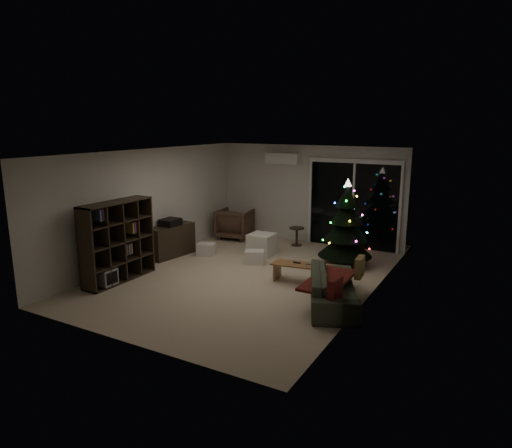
% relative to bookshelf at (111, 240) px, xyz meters
% --- Properties ---
extents(room, '(6.50, 7.51, 2.60)m').
position_rel_bookshelf_xyz_m(room, '(2.71, 2.86, 0.22)').
color(room, beige).
rests_on(room, ground).
extents(bookshelf, '(0.53, 1.61, 1.58)m').
position_rel_bookshelf_xyz_m(bookshelf, '(0.00, 0.00, 0.00)').
color(bookshelf, '#2B251B').
rests_on(bookshelf, floor).
extents(media_cabinet, '(0.58, 1.22, 0.73)m').
position_rel_bookshelf_xyz_m(media_cabinet, '(0.00, 1.81, -0.43)').
color(media_cabinet, '#2B251B').
rests_on(media_cabinet, floor).
extents(stereo, '(0.37, 0.44, 0.16)m').
position_rel_bookshelf_xyz_m(stereo, '(0.00, 1.81, 0.02)').
color(stereo, black).
rests_on(stereo, media_cabinet).
extents(armchair, '(0.97, 0.99, 0.79)m').
position_rel_bookshelf_xyz_m(armchair, '(0.41, 3.97, -0.40)').
color(armchair, '#473726').
rests_on(armchair, floor).
extents(ottoman, '(0.56, 0.56, 0.50)m').
position_rel_bookshelf_xyz_m(ottoman, '(1.80, 2.94, -0.54)').
color(ottoman, silver).
rests_on(ottoman, floor).
extents(cardboard_box_a, '(0.48, 0.42, 0.29)m').
position_rel_bookshelf_xyz_m(cardboard_box_a, '(0.68, 2.25, -0.65)').
color(cardboard_box_a, silver).
rests_on(cardboard_box_a, floor).
extents(cardboard_box_b, '(0.51, 0.46, 0.29)m').
position_rel_bookshelf_xyz_m(cardboard_box_b, '(1.98, 2.26, -0.64)').
color(cardboard_box_b, silver).
rests_on(cardboard_box_b, floor).
extents(side_table, '(0.44, 0.44, 0.47)m').
position_rel_bookshelf_xyz_m(side_table, '(2.18, 4.10, -0.56)').
color(side_table, '#2B251B').
rests_on(side_table, floor).
extents(floor_lamp, '(0.27, 0.27, 1.68)m').
position_rel_bookshelf_xyz_m(floor_lamp, '(0.66, 4.72, 0.05)').
color(floor_lamp, black).
rests_on(floor_lamp, floor).
extents(sofa, '(1.46, 2.09, 0.57)m').
position_rel_bookshelf_xyz_m(sofa, '(4.30, 0.91, -0.51)').
color(sofa, '#262921').
rests_on(sofa, floor).
extents(sofa_throw, '(0.61, 1.41, 0.05)m').
position_rel_bookshelf_xyz_m(sofa_throw, '(4.20, 0.91, -0.38)').
color(sofa_throw, maroon).
rests_on(sofa_throw, sofa).
extents(cushion_a, '(0.14, 0.38, 0.37)m').
position_rel_bookshelf_xyz_m(cushion_a, '(4.55, 1.56, -0.28)').
color(cushion_a, olive).
rests_on(cushion_a, sofa).
extents(cushion_b, '(0.14, 0.38, 0.37)m').
position_rel_bookshelf_xyz_m(cushion_b, '(4.55, 0.26, -0.28)').
color(cushion_b, maroon).
rests_on(cushion_b, sofa).
extents(coffee_table, '(1.26, 0.60, 0.38)m').
position_rel_bookshelf_xyz_m(coffee_table, '(3.45, 1.61, -0.60)').
color(coffee_table, olive).
rests_on(coffee_table, floor).
extents(remote_a, '(0.15, 0.05, 0.02)m').
position_rel_bookshelf_xyz_m(remote_a, '(3.30, 1.61, -0.40)').
color(remote_a, black).
rests_on(remote_a, coffee_table).
extents(remote_b, '(0.15, 0.09, 0.02)m').
position_rel_bookshelf_xyz_m(remote_b, '(3.55, 1.66, -0.40)').
color(remote_b, slate).
rests_on(remote_b, coffee_table).
extents(christmas_tree, '(1.54, 1.54, 1.90)m').
position_rel_bookshelf_xyz_m(christmas_tree, '(3.76, 3.13, 0.16)').
color(christmas_tree, black).
rests_on(christmas_tree, floor).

